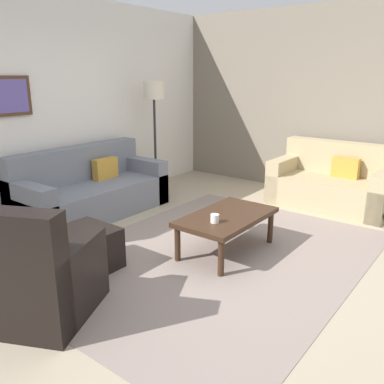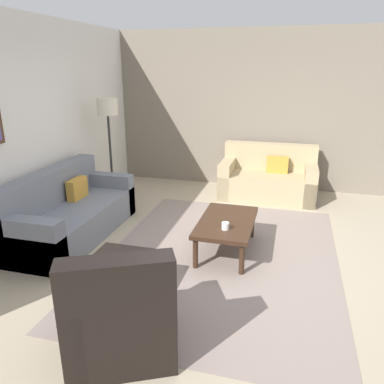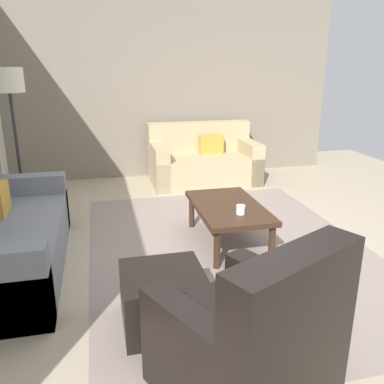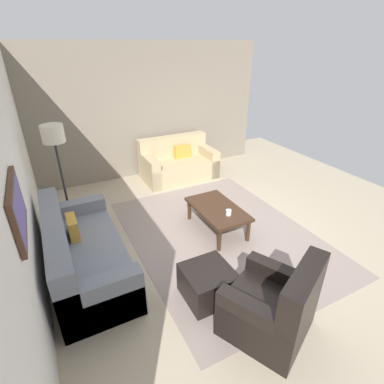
{
  "view_description": "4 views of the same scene",
  "coord_description": "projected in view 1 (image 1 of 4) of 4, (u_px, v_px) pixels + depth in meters",
  "views": [
    {
      "loc": [
        -3.15,
        -2.14,
        1.8
      ],
      "look_at": [
        0.09,
        0.36,
        0.61
      ],
      "focal_mm": 37.67,
      "sensor_mm": 36.0,
      "label": 1
    },
    {
      "loc": [
        -3.95,
        -0.71,
        2.17
      ],
      "look_at": [
        0.07,
        0.38,
        0.77
      ],
      "focal_mm": 35.11,
      "sensor_mm": 36.0,
      "label": 2
    },
    {
      "loc": [
        -3.4,
        1.19,
        1.75
      ],
      "look_at": [
        -0.08,
        0.41,
        0.66
      ],
      "focal_mm": 37.67,
      "sensor_mm": 36.0,
      "label": 3
    },
    {
      "loc": [
        -3.27,
        2.2,
        2.77
      ],
      "look_at": [
        0.12,
        0.46,
        0.83
      ],
      "focal_mm": 27.71,
      "sensor_mm": 36.0,
      "label": 4
    }
  ],
  "objects": [
    {
      "name": "area_rug",
      "position": [
        215.0,
        256.0,
        4.15
      ],
      "size": [
        3.57,
        2.68,
        0.01
      ],
      "primitive_type": "cube",
      "color": "gray",
      "rests_on": "ground_plane"
    },
    {
      "name": "ottoman",
      "position": [
        83.0,
        250.0,
        3.83
      ],
      "size": [
        0.56,
        0.56,
        0.4
      ],
      "primitive_type": "cube",
      "color": "black",
      "rests_on": "ground_plane"
    },
    {
      "name": "cup",
      "position": [
        215.0,
        218.0,
        3.93
      ],
      "size": [
        0.08,
        0.08,
        0.08
      ],
      "primitive_type": "cylinder",
      "color": "white",
      "rests_on": "coffee_table"
    },
    {
      "name": "lamp_standing",
      "position": [
        154.0,
        102.0,
        6.03
      ],
      "size": [
        0.32,
        0.32,
        1.71
      ],
      "color": "black",
      "rests_on": "ground_plane"
    },
    {
      "name": "couch_loveseat",
      "position": [
        333.0,
        185.0,
        5.72
      ],
      "size": [
        0.9,
        1.59,
        0.88
      ],
      "color": "tan",
      "rests_on": "ground_plane"
    },
    {
      "name": "ground_plane",
      "position": [
        215.0,
        256.0,
        4.16
      ],
      "size": [
        8.0,
        8.0,
        0.0
      ],
      "primitive_type": "plane",
      "color": "tan"
    },
    {
      "name": "coffee_table",
      "position": [
        227.0,
        219.0,
        4.17
      ],
      "size": [
        1.1,
        0.64,
        0.41
      ],
      "color": "#382316",
      "rests_on": "ground_plane"
    },
    {
      "name": "armchair_leather",
      "position": [
        32.0,
        282.0,
        3.02
      ],
      "size": [
        1.07,
        1.07,
        0.95
      ],
      "color": "black",
      "rests_on": "ground_plane"
    },
    {
      "name": "couch_main",
      "position": [
        88.0,
        192.0,
        5.37
      ],
      "size": [
        2.02,
        0.88,
        0.88
      ],
      "color": "slate",
      "rests_on": "ground_plane"
    },
    {
      "name": "rear_partition",
      "position": [
        53.0,
        106.0,
        5.29
      ],
      "size": [
        6.0,
        0.12,
        2.8
      ],
      "primitive_type": "cube",
      "color": "silver",
      "rests_on": "ground_plane"
    },
    {
      "name": "stone_feature_panel",
      "position": [
        330.0,
        102.0,
        6.04
      ],
      "size": [
        0.12,
        5.2,
        2.8
      ],
      "primitive_type": "cube",
      "color": "slate",
      "rests_on": "ground_plane"
    }
  ]
}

